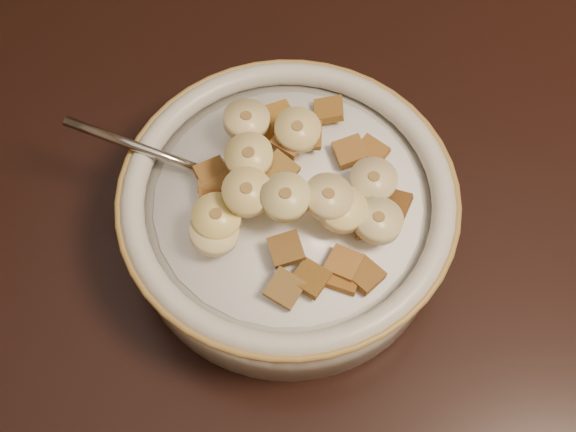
{
  "coord_description": "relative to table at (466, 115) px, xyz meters",
  "views": [
    {
      "loc": [
        -0.11,
        -0.37,
        1.22
      ],
      "look_at": [
        -0.14,
        -0.14,
        0.78
      ],
      "focal_mm": 45.0,
      "sensor_mm": 36.0,
      "label": 1
    }
  ],
  "objects": [
    {
      "name": "banana_slice_3",
      "position": [
        -0.13,
        -0.1,
        0.1
      ],
      "size": [
        0.04,
        0.04,
        0.01
      ],
      "primitive_type": "cylinder",
      "rotation": [
        -0.06,
        -0.12,
        2.58
      ],
      "color": "beige",
      "rests_on": "milk"
    },
    {
      "name": "cereal_bowl",
      "position": [
        -0.14,
        -0.14,
        0.05
      ],
      "size": [
        0.22,
        0.22,
        0.05
      ],
      "primitive_type": "cylinder",
      "color": "beige",
      "rests_on": "table"
    },
    {
      "name": "banana_slice_0",
      "position": [
        -0.18,
        -0.17,
        0.09
      ],
      "size": [
        0.04,
        0.04,
        0.02
      ],
      "primitive_type": "cylinder",
      "rotation": [
        0.08,
        -0.11,
        2.58
      ],
      "color": "#FDED9F",
      "rests_on": "milk"
    },
    {
      "name": "cereal_square_10",
      "position": [
        -0.15,
        -0.07,
        0.08
      ],
      "size": [
        0.03,
        0.03,
        0.01
      ],
      "primitive_type": "cube",
      "rotation": [
        0.05,
        0.12,
        0.55
      ],
      "color": "#8C5A1D",
      "rests_on": "milk"
    },
    {
      "name": "banana_slice_10",
      "position": [
        -0.11,
        -0.15,
        0.1
      ],
      "size": [
        0.04,
        0.04,
        0.02
      ],
      "primitive_type": "cylinder",
      "rotation": [
        0.13,
        -0.09,
        2.46
      ],
      "color": "#D5BC82",
      "rests_on": "milk"
    },
    {
      "name": "cereal_square_16",
      "position": [
        -0.18,
        -0.15,
        0.08
      ],
      "size": [
        0.02,
        0.02,
        0.01
      ],
      "primitive_type": "cube",
      "rotation": [
        0.14,
        0.02,
        0.13
      ],
      "color": "brown",
      "rests_on": "milk"
    },
    {
      "name": "spoon",
      "position": [
        -0.17,
        -0.13,
        0.08
      ],
      "size": [
        0.06,
        0.05,
        0.01
      ],
      "primitive_type": "ellipsoid",
      "rotation": [
        0.0,
        0.0,
        4.5
      ],
      "color": "#A0A0A3",
      "rests_on": "cereal_bowl"
    },
    {
      "name": "cereal_square_19",
      "position": [
        -0.1,
        -0.1,
        0.08
      ],
      "size": [
        0.03,
        0.03,
        0.01
      ],
      "primitive_type": "cube",
      "rotation": [
        -0.03,
        -0.14,
        0.4
      ],
      "color": "olive",
      "rests_on": "milk"
    },
    {
      "name": "cereal_square_7",
      "position": [
        -0.13,
        -0.09,
        0.09
      ],
      "size": [
        0.02,
        0.02,
        0.01
      ],
      "primitive_type": "cube",
      "rotation": [
        0.17,
        0.1,
        0.09
      ],
      "color": "#905D1F",
      "rests_on": "milk"
    },
    {
      "name": "cereal_square_15",
      "position": [
        -0.08,
        -0.1,
        0.08
      ],
      "size": [
        0.03,
        0.03,
        0.01
      ],
      "primitive_type": "cube",
      "rotation": [
        -0.25,
        0.06,
        2.52
      ],
      "color": "brown",
      "rests_on": "milk"
    },
    {
      "name": "cereal_square_11",
      "position": [
        -0.16,
        -0.1,
        0.08
      ],
      "size": [
        0.03,
        0.03,
        0.01
      ],
      "primitive_type": "cube",
      "rotation": [
        0.13,
        -0.17,
        1.24
      ],
      "color": "brown",
      "rests_on": "milk"
    },
    {
      "name": "banana_slice_4",
      "position": [
        -0.08,
        -0.16,
        0.09
      ],
      "size": [
        0.04,
        0.04,
        0.01
      ],
      "primitive_type": "cylinder",
      "rotation": [
        0.09,
        0.08,
        1.44
      ],
      "color": "#C8BA81",
      "rests_on": "milk"
    },
    {
      "name": "cereal_square_12",
      "position": [
        -0.12,
        -0.2,
        0.08
      ],
      "size": [
        0.03,
        0.03,
        0.01
      ],
      "primitive_type": "cube",
      "rotation": [
        0.07,
        -0.01,
        2.66
      ],
      "color": "brown",
      "rests_on": "milk"
    },
    {
      "name": "cereal_square_17",
      "position": [
        -0.08,
        -0.15,
        0.08
      ],
      "size": [
        0.02,
        0.02,
        0.01
      ],
      "primitive_type": "cube",
      "rotation": [
        0.08,
        -0.17,
        1.76
      ],
      "color": "olive",
      "rests_on": "milk"
    },
    {
      "name": "cereal_square_1",
      "position": [
        -0.1,
        -0.19,
        0.08
      ],
      "size": [
        0.02,
        0.02,
        0.01
      ],
      "primitive_type": "cube",
      "rotation": [
        0.02,
        0.02,
        2.88
      ],
      "color": "brown",
      "rests_on": "milk"
    },
    {
      "name": "banana_slice_7",
      "position": [
        -0.18,
        -0.17,
        0.1
      ],
      "size": [
        0.03,
        0.03,
        0.01
      ],
      "primitive_type": "cylinder",
      "rotation": [
        -0.06,
        -0.04,
        3.04
      ],
      "color": "#FFEA86",
      "rests_on": "milk"
    },
    {
      "name": "cereal_square_5",
      "position": [
        -0.13,
        -0.2,
        0.08
      ],
      "size": [
        0.03,
        0.03,
        0.01
      ],
      "primitive_type": "cube",
      "rotation": [
        -0.12,
        -0.15,
        2.72
      ],
      "color": "olive",
      "rests_on": "milk"
    },
    {
      "name": "cereal_square_14",
      "position": [
        -0.14,
        -0.1,
        0.09
      ],
      "size": [
        0.03,
        0.03,
        0.01
      ],
      "primitive_type": "cube",
      "rotation": [
        0.02,
        0.03,
        1.08
      ],
      "color": "brown",
      "rests_on": "milk"
    },
    {
      "name": "banana_slice_2",
      "position": [
        -0.16,
        -0.15,
        0.11
      ],
      "size": [
        0.03,
        0.03,
        0.01
      ],
      "primitive_type": "cylinder",
      "rotation": [
        0.14,
        0.03,
        0.05
      ],
      "color": "#F3E08C",
      "rests_on": "milk"
    },
    {
      "name": "cereal_square_8",
      "position": [
        -0.13,
        -0.18,
        0.08
      ],
      "size": [
        0.03,
        0.03,
        0.01
      ],
      "primitive_type": "cube",
      "rotation": [
        0.06,
        -0.1,
        0.38
      ],
      "color": "brown",
      "rests_on": "milk"
    },
    {
      "name": "table",
      "position": [
        0.0,
        0.0,
        0.0
      ],
      "size": [
        1.41,
        0.92,
        0.04
      ],
      "primitive_type": "cube",
      "rotation": [
        0.0,
        0.0,
        -0.01
      ],
      "color": "black",
      "rests_on": "floor"
    },
    {
      "name": "banana_slice_9",
      "position": [
        -0.08,
        -0.13,
        0.09
      ],
      "size": [
        0.04,
        0.04,
        0.01
      ],
      "primitive_type": "cylinder",
      "rotation": [
        -0.0,
        0.03,
        0.52
      ],
      "color": "beige",
      "rests_on": "milk"
    },
    {
      "name": "cereal_square_13",
      "position": [
        -0.19,
        -0.13,
        0.08
      ],
      "size": [
        0.03,
        0.03,
        0.01
      ],
      "primitive_type": "cube",
      "rotation": [
        0.21,
        0.05,
        0.6
      ],
      "color": "brown",
      "rests_on": "milk"
    },
    {
      "name": "banana_slice_6",
      "position": [
        -0.1,
        -0.15,
        0.1
      ],
      "size": [
        0.04,
        0.04,
        0.01
      ],
      "primitive_type": "cylinder",
      "rotation": [
        0.05,
        0.1,
        0.45
      ],
      "color": "#EECD82",
      "rests_on": "milk"
    },
    {
      "name": "cereal_square_4",
      "position": [
        -0.08,
        -0.19,
        0.08
      ],
      "size": [
        0.03,
        0.03,
        0.01
      ],
      "primitive_type": "cube",
      "rotation": [
        0.15,
        0.02,
        2.46
      ],
      "color": "brown",
      "rests_on": "milk"
    },
    {
      "name": "cereal_square_6",
      "position": [
        -0.1,
        -0.18,
        0.08
      ],
      "size": [
        0.03,
        0.03,
        0.01
      ],
      "primitive_type": "cube",
      "rotation": [
        0.04,
        0.11,
        2.77
      ],
      "color": "brown",
      "rests_on": "milk"
    },
    {
      "name": "banana_slice_1",
      "position": [
        -0.14,
        -0.15,
        0.11
      ],
      "size": [
        0.04,
        0.04,
        0.01
      ],
      "primitive_type": "cylinder",
      "rotation": [
        -0.01,
        -0.07,
        1.0
      ],
      "color": "#DDD27E",
      "rests_on": "milk"
    },
    {
      "name": "banana_slice_5",
      "position": [
        -0.16,
        -0.13,
        0.11
      ],
      "size": [
        0.04,
        0.04,
        0.01
      ],
      "primitive_type": "cylinder",
      "rotation": [
        -0.02,
        -0.12,
        1.23
      ],
      "color": "#E6C889",
      "rests_on": "milk"
    },
    {
      "name": "cereal_square_2",
      "position": [
        -0.11,
        -0.07,
        0.08
      ],
      "size": [
        0.02,
        0.02,
        0.01
      ],
      "primitive_type": "cube",
      "rotation": [
        -0.25,
        0.11,
        1.67
      ],
      "color": "brown",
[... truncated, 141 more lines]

